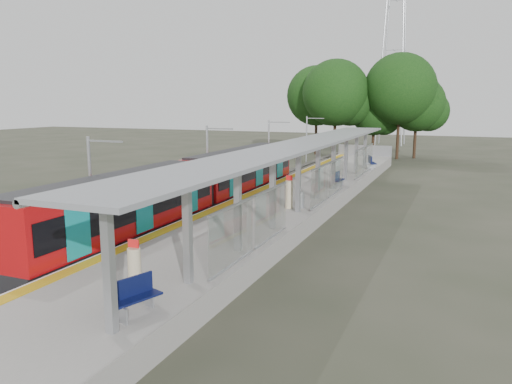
{
  "coord_description": "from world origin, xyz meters",
  "views": [
    {
      "loc": [
        10.24,
        -11.93,
        7.02
      ],
      "look_at": [
        0.25,
        12.14,
        2.3
      ],
      "focal_mm": 35.0,
      "sensor_mm": 36.0,
      "label": 1
    }
  ],
  "objects_px": {
    "train": "(194,186)",
    "bench_near": "(133,295)",
    "info_pillar_near": "(135,271)",
    "info_pillar_far": "(289,194)",
    "litter_bin": "(300,200)",
    "bench_mid": "(338,179)",
    "bench_far": "(371,162)"
  },
  "relations": [
    {
      "from": "train",
      "to": "info_pillar_far",
      "type": "relative_size",
      "value": 14.49
    },
    {
      "from": "bench_far",
      "to": "bench_near",
      "type": "bearing_deg",
      "value": -111.64
    },
    {
      "from": "bench_mid",
      "to": "bench_far",
      "type": "relative_size",
      "value": 0.88
    },
    {
      "from": "train",
      "to": "bench_mid",
      "type": "bearing_deg",
      "value": 54.72
    },
    {
      "from": "train",
      "to": "bench_near",
      "type": "xyz_separation_m",
      "value": [
        6.31,
        -14.7,
        -0.48
      ]
    },
    {
      "from": "bench_near",
      "to": "litter_bin",
      "type": "xyz_separation_m",
      "value": [
        -0.01,
        15.92,
        -0.11
      ]
    },
    {
      "from": "train",
      "to": "bench_mid",
      "type": "height_order",
      "value": "train"
    },
    {
      "from": "train",
      "to": "bench_near",
      "type": "bearing_deg",
      "value": -66.76
    },
    {
      "from": "bench_mid",
      "to": "info_pillar_near",
      "type": "xyz_separation_m",
      "value": [
        -1.05,
        -22.8,
        0.24
      ]
    },
    {
      "from": "bench_near",
      "to": "bench_far",
      "type": "height_order",
      "value": "bench_far"
    },
    {
      "from": "info_pillar_near",
      "to": "bench_far",
      "type": "bearing_deg",
      "value": 83.99
    },
    {
      "from": "train",
      "to": "bench_near",
      "type": "distance_m",
      "value": 16.0
    },
    {
      "from": "train",
      "to": "bench_near",
      "type": "relative_size",
      "value": 16.71
    },
    {
      "from": "info_pillar_near",
      "to": "info_pillar_far",
      "type": "distance_m",
      "value": 14.29
    },
    {
      "from": "info_pillar_far",
      "to": "bench_mid",
      "type": "bearing_deg",
      "value": 91.92
    },
    {
      "from": "bench_far",
      "to": "info_pillar_near",
      "type": "relative_size",
      "value": 0.96
    },
    {
      "from": "info_pillar_near",
      "to": "litter_bin",
      "type": "relative_size",
      "value": 1.97
    },
    {
      "from": "bench_near",
      "to": "litter_bin",
      "type": "height_order",
      "value": "bench_near"
    },
    {
      "from": "litter_bin",
      "to": "info_pillar_near",
      "type": "bearing_deg",
      "value": -93.04
    },
    {
      "from": "bench_near",
      "to": "bench_far",
      "type": "distance_m",
      "value": 34.91
    },
    {
      "from": "bench_far",
      "to": "info_pillar_near",
      "type": "bearing_deg",
      "value": -113.03
    },
    {
      "from": "bench_near",
      "to": "bench_far",
      "type": "xyz_separation_m",
      "value": [
        0.79,
        34.9,
        0.04
      ]
    },
    {
      "from": "bench_near",
      "to": "info_pillar_near",
      "type": "relative_size",
      "value": 0.9
    },
    {
      "from": "bench_mid",
      "to": "info_pillar_far",
      "type": "bearing_deg",
      "value": -92.11
    },
    {
      "from": "bench_mid",
      "to": "bench_far",
      "type": "xyz_separation_m",
      "value": [
        0.53,
        10.92,
        0.06
      ]
    },
    {
      "from": "bench_near",
      "to": "info_pillar_far",
      "type": "distance_m",
      "value": 15.48
    },
    {
      "from": "info_pillar_near",
      "to": "bench_near",
      "type": "bearing_deg",
      "value": -59.51
    },
    {
      "from": "bench_mid",
      "to": "info_pillar_near",
      "type": "bearing_deg",
      "value": -89.31
    },
    {
      "from": "bench_near",
      "to": "bench_mid",
      "type": "xyz_separation_m",
      "value": [
        0.25,
        23.98,
        -0.02
      ]
    },
    {
      "from": "bench_mid",
      "to": "info_pillar_near",
      "type": "relative_size",
      "value": 0.85
    },
    {
      "from": "bench_far",
      "to": "info_pillar_far",
      "type": "xyz_separation_m",
      "value": [
        -1.34,
        -19.43,
        0.22
      ]
    },
    {
      "from": "litter_bin",
      "to": "train",
      "type": "bearing_deg",
      "value": -169.04
    }
  ]
}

